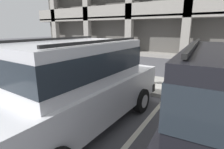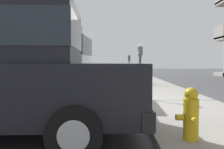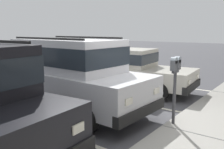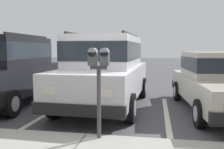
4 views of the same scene
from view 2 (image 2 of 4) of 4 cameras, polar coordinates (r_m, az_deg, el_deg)
name	(u,v)px [view 2 (image 2 of 4)]	position (r m, az deg, el deg)	size (l,w,h in m)	color
ground_plane	(128,106)	(6.88, 3.67, -7.24)	(80.00, 80.00, 0.10)	#4C4C51
sidewalk	(176,102)	(7.04, 14.36, -6.18)	(40.00, 2.20, 0.12)	#9E9B93
parking_stall_lines	(66,116)	(5.51, -10.42, -9.24)	(11.93, 4.80, 0.01)	silver
silver_suv	(34,65)	(6.92, -17.42, 2.17)	(2.14, 4.85, 2.03)	silver
red_sedan	(61,71)	(9.79, -11.51, 0.82)	(2.11, 4.61, 1.54)	beige
parking_meter_near	(140,59)	(7.06, 6.44, 3.64)	(0.35, 0.12, 1.53)	#47474C
parking_meter_far	(129,62)	(12.95, 3.93, 2.94)	(0.35, 0.12, 1.43)	#595B60
fire_hydrant	(191,114)	(3.47, 17.57, -8.68)	(0.30, 0.30, 0.70)	gold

